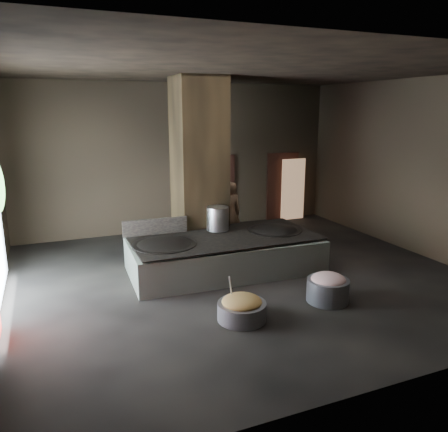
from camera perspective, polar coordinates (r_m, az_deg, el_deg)
name	(u,v)px	position (r m, az deg, el deg)	size (l,w,h in m)	color
floor	(240,278)	(10.09, 2.14, -8.11)	(10.00, 9.00, 0.10)	black
ceiling	(242,67)	(9.41, 2.40, 18.89)	(10.00, 9.00, 0.10)	black
back_wall	(180,158)	(13.71, -5.74, 7.57)	(10.00, 0.10, 4.50)	black
front_wall	(395,231)	(5.75, 21.47, -1.84)	(10.00, 0.10, 4.50)	black
right_wall	(418,167)	(12.45, 24.03, 5.84)	(0.10, 9.00, 4.50)	black
pillar	(199,169)	(11.12, -3.26, 6.20)	(1.20, 1.20, 4.50)	black
hearth_platform	(224,255)	(10.30, 0.05, -5.09)	(4.38, 2.09, 0.76)	#9FAF9D
platform_cap	(224,237)	(10.17, 0.05, -2.77)	(4.28, 2.06, 0.03)	black
wok_left	(164,248)	(9.70, -7.79, -4.11)	(1.38, 1.38, 0.38)	black
wok_left_rim	(164,245)	(9.68, -7.80, -3.72)	(1.41, 1.41, 0.05)	black
wok_right	(274,233)	(10.80, 6.59, -2.24)	(1.29, 1.29, 0.36)	black
wok_right_rim	(274,230)	(10.78, 6.60, -1.88)	(1.31, 1.31, 0.05)	black
stock_pot	(218,218)	(10.60, -0.83, -0.33)	(0.53, 0.53, 0.57)	silver
splash_guard	(155,227)	(10.37, -8.97, -1.37)	(1.52, 0.06, 0.38)	black
cook	(230,214)	(12.09, 0.75, 0.30)	(0.65, 0.42, 1.79)	brown
veg_basin	(242,311)	(8.06, 2.34, -12.32)	(0.89, 0.89, 0.33)	slate
veg_fill	(242,302)	(7.98, 2.35, -11.11)	(0.73, 0.73, 0.22)	olive
ladle	(231,289)	(7.97, 0.91, -9.57)	(0.03, 0.03, 0.70)	silver
meat_basin	(328,290)	(8.98, 13.39, -9.42)	(0.83, 0.83, 0.45)	slate
meat_fill	(328,280)	(8.90, 13.47, -8.09)	(0.69, 0.69, 0.26)	#BF7373
doorway_near	(217,192)	(14.18, -0.86, 3.14)	(1.18, 0.08, 2.38)	black
doorway_near_glow	(213,193)	(14.32, -1.48, 3.04)	(0.88, 0.04, 2.08)	#8C6647
doorway_far	(282,187)	(15.21, 7.60, 3.74)	(1.18, 0.08, 2.38)	black
doorway_far_glow	(293,189)	(15.13, 8.99, 3.45)	(0.88, 0.04, 2.08)	#8C6647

